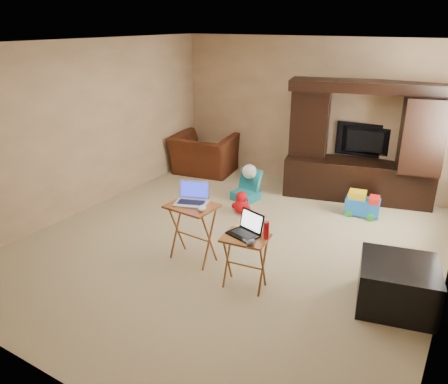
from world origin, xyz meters
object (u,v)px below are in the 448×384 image
Objects in this scene: child_rocker at (246,185)px; push_toy at (363,204)px; tray_table_left at (193,233)px; laptop_right at (243,225)px; plush_toy at (241,202)px; ottoman at (397,285)px; recliner at (204,154)px; mouse_left at (202,208)px; mouse_right at (251,242)px; water_bottle at (266,230)px; entertainment_center at (361,142)px; television at (365,141)px; laptop_left at (191,194)px; tray_table_right at (245,262)px.

child_rocker is 1.82m from push_toy.
tray_table_left is 0.88m from laptop_right.
push_toy is at bearing 28.63° from plush_toy.
ottoman is (0.88, -2.06, 0.05)m from push_toy.
ottoman is (4.00, -2.50, -0.12)m from recliner.
ottoman is 5.10× the size of mouse_left.
ottoman reaches higher than plush_toy.
push_toy is 2.68m from laptop_right.
plush_toy is at bearing 102.72° from mouse_left.
push_toy is 2.76m from mouse_right.
water_bottle is (-1.28, -0.42, 0.46)m from ottoman.
tray_table_left is 2.26× the size of laptop_right.
entertainment_center reaches higher than water_bottle.
television is at bearing 73.99° from mouse_left.
ottoman is 6.03× the size of mouse_right.
laptop_left reaches higher than plush_toy.
ottoman is (2.47, -1.20, 0.06)m from plush_toy.
entertainment_center reaches higher than push_toy.
child_rocker is at bearing 147.43° from ottoman.
entertainment_center is 3.21m from laptop_left.
tray_table_right is at bearing -34.30° from laptop_left.
push_toy is 4.04× the size of mouse_right.
tray_table_left is at bearing 112.08° from recliner.
television is at bearing 53.01° from plush_toy.
mouse_right is (-1.35, -0.62, 0.40)m from ottoman.
water_bottle reaches higher than tray_table_left.
water_bottle is at bearing 30.96° from laptop_right.
mouse_left reaches higher than recliner.
recliner is 4.11m from mouse_right.
plush_toy is at bearing -160.34° from push_toy.
mouse_left is at bearing -64.76° from child_rocker.
television is 6.53× the size of mouse_left.
tray_table_right is (2.52, -3.00, -0.06)m from recliner.
entertainment_center is 6.11× the size of laptop_left.
tray_table_right is (1.19, -2.21, 0.05)m from child_rocker.
recliner is 3.28m from laptop_left.
mouse_left is at bearing -77.28° from plush_toy.
laptop_left reaches higher than laptop_right.
recliner is (-2.84, -0.43, -0.54)m from television.
ottoman is 1.43m from water_bottle.
mouse_right is (-0.19, -3.55, -0.27)m from television.
laptop_right is (-0.64, -2.54, 0.54)m from push_toy.
laptop_right reaches higher than push_toy.
laptop_right reaches higher than child_rocker.
push_toy is at bearing 38.53° from laptop_left.
ottoman is 2.21m from mouse_left.
entertainment_center is 2.41× the size of television.
entertainment_center is at bearing 104.50° from push_toy.
recliner is at bearing 146.65° from laptop_right.
recliner is 1.55× the size of tray_table_left.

